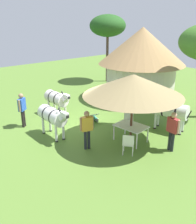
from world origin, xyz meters
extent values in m
plane|color=#53772D|center=(0.00, 0.00, 0.00)|extent=(36.00, 36.00, 0.00)
cylinder|color=beige|center=(-1.41, 5.86, 1.14)|extent=(4.44, 4.44, 2.28)
cone|color=#9B794D|center=(-1.41, 5.86, 3.41)|extent=(5.53, 5.53, 2.27)
cylinder|color=#542D22|center=(2.55, 0.72, 1.05)|extent=(0.10, 0.10, 2.11)
cone|color=olive|center=(2.55, 0.72, 2.55)|extent=(4.17, 4.17, 0.88)
cube|color=silver|center=(2.55, 0.72, 0.72)|extent=(1.44, 1.09, 0.04)
cylinder|color=white|center=(1.90, 1.06, 0.35)|extent=(0.06, 0.06, 0.70)
cylinder|color=silver|center=(3.11, 1.20, 0.35)|extent=(0.06, 0.06, 0.70)
cylinder|color=silver|center=(1.99, 0.24, 0.35)|extent=(0.06, 0.06, 0.70)
cylinder|color=silver|center=(3.20, 0.38, 0.35)|extent=(0.06, 0.06, 0.70)
cube|color=white|center=(1.73, 1.48, 0.45)|extent=(0.61, 0.61, 0.04)
cube|color=white|center=(1.59, 1.61, 0.68)|extent=(0.33, 0.35, 0.45)
cylinder|color=white|center=(1.99, 1.50, 0.23)|extent=(0.04, 0.04, 0.45)
cylinder|color=white|center=(1.73, 1.22, 0.23)|extent=(0.04, 0.04, 0.45)
cylinder|color=white|center=(1.72, 1.74, 0.23)|extent=(0.04, 0.04, 0.45)
cylinder|color=white|center=(1.47, 1.46, 0.23)|extent=(0.04, 0.04, 0.45)
cube|color=silver|center=(3.24, -0.16, 0.45)|extent=(0.61, 0.60, 0.04)
cube|color=silver|center=(3.36, -0.31, 0.68)|extent=(0.37, 0.30, 0.45)
cylinder|color=silver|center=(2.98, -0.13, 0.23)|extent=(0.04, 0.04, 0.45)
cylinder|color=silver|center=(3.28, 0.10, 0.23)|extent=(0.04, 0.04, 0.45)
cylinder|color=silver|center=(3.20, -0.42, 0.23)|extent=(0.04, 0.04, 0.45)
cylinder|color=silver|center=(3.50, -0.18, 0.23)|extent=(0.04, 0.04, 0.45)
cylinder|color=black|center=(4.26, 1.34, 0.42)|extent=(0.12, 0.12, 0.83)
cylinder|color=black|center=(4.12, 1.35, 0.42)|extent=(0.12, 0.12, 0.83)
cube|color=#AE3335|center=(4.19, 1.35, 1.13)|extent=(0.47, 0.24, 0.59)
cylinder|color=tan|center=(4.44, 1.33, 1.15)|extent=(0.09, 0.09, 0.56)
cylinder|color=tan|center=(3.93, 1.36, 1.15)|extent=(0.09, 0.09, 0.56)
sphere|color=tan|center=(4.19, 1.35, 1.56)|extent=(0.23, 0.23, 0.23)
cylinder|color=#202229|center=(1.84, -1.23, 0.42)|extent=(0.12, 0.12, 0.84)
cylinder|color=#202229|center=(1.89, -1.09, 0.42)|extent=(0.12, 0.12, 0.84)
cube|color=gold|center=(1.87, -1.16, 1.13)|extent=(0.33, 0.49, 0.59)
cylinder|color=#9F7257|center=(1.79, -1.41, 1.15)|extent=(0.09, 0.09, 0.56)
cylinder|color=#9F7257|center=(1.94, -0.91, 1.15)|extent=(0.09, 0.09, 0.56)
sphere|color=#9F7257|center=(1.87, -1.16, 1.56)|extent=(0.23, 0.23, 0.23)
cylinder|color=black|center=(-2.00, -2.12, 0.43)|extent=(0.13, 0.13, 0.86)
cylinder|color=black|center=(-1.90, -2.24, 0.43)|extent=(0.13, 0.13, 0.86)
cube|color=blue|center=(-1.95, -2.18, 1.16)|extent=(0.47, 0.49, 0.61)
cylinder|color=#9A7857|center=(-2.12, -1.98, 1.18)|extent=(0.09, 0.09, 0.57)
cylinder|color=#9A7857|center=(-1.77, -2.38, 1.18)|extent=(0.09, 0.09, 0.57)
sphere|color=#9A7857|center=(-1.95, -2.18, 1.60)|extent=(0.23, 0.23, 0.23)
cube|color=teal|center=(-0.31, 0.78, 0.22)|extent=(0.67, 0.65, 0.03)
cube|color=white|center=(-0.04, 0.70, 0.44)|extent=(0.67, 0.65, 0.30)
cube|color=beige|center=(-0.33, 0.52, 0.11)|extent=(0.59, 0.21, 0.22)
cube|color=beige|center=(-0.18, 1.02, 0.11)|extent=(0.59, 0.21, 0.22)
cylinder|color=silver|center=(2.97, 2.95, 1.04)|extent=(1.74, 1.12, 0.71)
cylinder|color=black|center=(3.28, 3.04, 1.04)|extent=(0.27, 0.72, 0.72)
cylinder|color=black|center=(2.69, 2.88, 1.04)|extent=(0.27, 0.72, 0.72)
cylinder|color=silver|center=(2.19, 2.74, 1.22)|extent=(0.62, 0.46, 0.52)
cube|color=silver|center=(1.92, 2.66, 1.38)|extent=(0.43, 0.28, 0.20)
cube|color=black|center=(1.75, 2.61, 1.35)|extent=(0.15, 0.15, 0.12)
cube|color=black|center=(2.19, 2.74, 1.42)|extent=(0.36, 0.14, 0.28)
cylinder|color=silver|center=(2.43, 2.60, 0.39)|extent=(0.11, 0.11, 0.77)
cylinder|color=black|center=(2.43, 2.60, 0.03)|extent=(0.13, 0.13, 0.06)
cylinder|color=silver|center=(2.32, 2.98, 0.39)|extent=(0.11, 0.11, 0.77)
cylinder|color=black|center=(2.32, 2.98, 0.03)|extent=(0.13, 0.13, 0.06)
cylinder|color=silver|center=(3.61, 2.93, 0.39)|extent=(0.11, 0.11, 0.77)
cylinder|color=black|center=(3.61, 2.93, 0.03)|extent=(0.13, 0.13, 0.06)
cylinder|color=silver|center=(3.50, 3.31, 0.39)|extent=(0.11, 0.11, 0.77)
cylinder|color=black|center=(3.50, 3.31, 0.03)|extent=(0.13, 0.13, 0.06)
cylinder|color=black|center=(3.79, 3.19, 0.94)|extent=(0.24, 0.11, 0.53)
cylinder|color=silver|center=(-2.16, -0.12, 1.01)|extent=(1.45, 0.69, 0.66)
cylinder|color=black|center=(-2.45, -0.13, 1.01)|extent=(0.09, 0.68, 0.68)
cylinder|color=black|center=(-1.91, -0.12, 1.01)|extent=(0.09, 0.68, 0.68)
cylinder|color=silver|center=(-1.45, -0.11, 1.19)|extent=(0.54, 0.31, 0.50)
cube|color=silver|center=(-1.17, -0.11, 1.35)|extent=(0.40, 0.19, 0.20)
cube|color=black|center=(-0.99, -0.10, 1.32)|extent=(0.12, 0.12, 0.12)
cube|color=black|center=(-1.45, -0.11, 1.39)|extent=(0.37, 0.05, 0.28)
cylinder|color=silver|center=(-1.62, 0.07, 0.38)|extent=(0.11, 0.11, 0.76)
cylinder|color=black|center=(-1.62, 0.07, 0.03)|extent=(0.13, 0.13, 0.06)
cylinder|color=silver|center=(-1.61, -0.30, 0.38)|extent=(0.11, 0.11, 0.76)
cylinder|color=black|center=(-1.61, -0.30, 0.03)|extent=(0.13, 0.13, 0.06)
cylinder|color=silver|center=(-2.71, 0.05, 0.38)|extent=(0.11, 0.11, 0.76)
cylinder|color=black|center=(-2.71, 0.05, 0.03)|extent=(0.13, 0.13, 0.06)
cylinder|color=silver|center=(-2.71, -0.31, 0.38)|extent=(0.11, 0.11, 0.76)
cylinder|color=black|center=(-2.71, -0.31, 0.03)|extent=(0.13, 0.13, 0.06)
cylinder|color=black|center=(-2.93, -0.13, 0.91)|extent=(0.24, 0.05, 0.53)
cylinder|color=silver|center=(-0.04, -1.63, 1.03)|extent=(1.48, 0.68, 0.67)
cylinder|color=black|center=(-0.34, -1.64, 1.03)|extent=(0.09, 0.68, 0.68)
cylinder|color=black|center=(0.23, -1.63, 1.03)|extent=(0.09, 0.68, 0.68)
cylinder|color=silver|center=(0.70, -1.63, 1.21)|extent=(0.54, 0.31, 0.50)
cube|color=silver|center=(0.98, -1.63, 1.37)|extent=(0.40, 0.18, 0.20)
cube|color=black|center=(1.16, -1.62, 1.34)|extent=(0.12, 0.12, 0.12)
cube|color=black|center=(0.70, -1.63, 1.41)|extent=(0.37, 0.04, 0.28)
cylinder|color=silver|center=(0.52, -1.44, 0.39)|extent=(0.11, 0.11, 0.78)
cylinder|color=black|center=(0.52, -1.44, 0.03)|extent=(0.13, 0.13, 0.06)
cylinder|color=silver|center=(0.52, -1.81, 0.39)|extent=(0.11, 0.11, 0.78)
cylinder|color=black|center=(0.52, -1.81, 0.03)|extent=(0.13, 0.13, 0.06)
cylinder|color=silver|center=(-0.60, -1.45, 0.39)|extent=(0.11, 0.11, 0.78)
cylinder|color=black|center=(-0.60, -1.45, 0.03)|extent=(0.13, 0.13, 0.06)
cylinder|color=silver|center=(-0.60, -1.82, 0.39)|extent=(0.11, 0.11, 0.78)
cylinder|color=black|center=(-0.60, -1.82, 0.03)|extent=(0.13, 0.13, 0.06)
cylinder|color=black|center=(-0.83, -1.64, 0.93)|extent=(0.24, 0.05, 0.53)
cylinder|color=#4D3732|center=(-6.22, 7.28, 1.83)|extent=(0.21, 0.21, 3.67)
ellipsoid|color=#204F1B|center=(-6.22, 7.28, 4.45)|extent=(2.85, 2.85, 1.71)
camera|label=1|loc=(9.21, -6.80, 5.18)|focal=40.40mm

